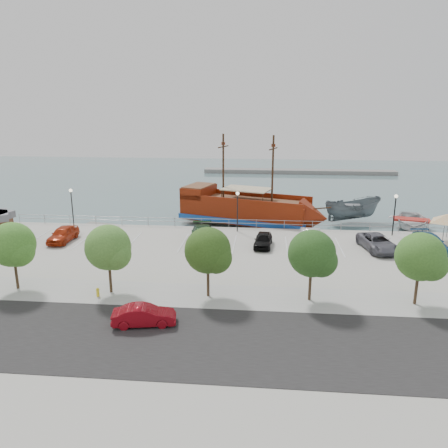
{
  "coord_description": "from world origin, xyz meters",
  "views": [
    {
      "loc": [
        2.71,
        -37.98,
        12.95
      ],
      "look_at": [
        -1.0,
        2.0,
        2.0
      ],
      "focal_mm": 35.0,
      "sensor_mm": 36.0,
      "label": 1
    }
  ],
  "objects": [
    {
      "name": "tree_b",
      "position": [
        -14.85,
        -10.07,
        3.3
      ],
      "size": [
        3.3,
        3.2,
        5.0
      ],
      "color": "#473321",
      "rests_on": "sidewalk"
    },
    {
      "name": "sidewalk",
      "position": [
        0.0,
        -10.0,
        0.01
      ],
      "size": [
        100.0,
        4.0,
        0.05
      ],
      "primitive_type": "cube",
      "color": "#A2A2A2",
      "rests_on": "land_slab"
    },
    {
      "name": "parked_car_d",
      "position": [
        -3.03,
        2.05,
        0.8
      ],
      "size": [
        3.16,
        5.83,
        1.6
      ],
      "primitive_type": "imported",
      "rotation": [
        0.0,
        0.0,
        0.17
      ],
      "color": "#1A3F1D",
      "rests_on": "land_slab"
    },
    {
      "name": "street_sedan",
      "position": [
        -4.34,
        -14.47,
        0.63
      ],
      "size": [
        4.03,
        2.03,
        1.27
      ],
      "primitive_type": "imported",
      "rotation": [
        0.0,
        0.0,
        1.76
      ],
      "color": "maroon",
      "rests_on": "street"
    },
    {
      "name": "dock_east",
      "position": [
        17.13,
        9.2,
        -0.8
      ],
      "size": [
        7.21,
        2.8,
        0.4
      ],
      "primitive_type": "cube",
      "rotation": [
        0.0,
        0.0,
        0.12
      ],
      "color": "slate",
      "rests_on": "ground"
    },
    {
      "name": "parked_car_g",
      "position": [
        13.26,
        1.48,
        0.73
      ],
      "size": [
        3.28,
        5.57,
        1.46
      ],
      "primitive_type": "imported",
      "rotation": [
        0.0,
        0.0,
        0.17
      ],
      "color": "#5C5C66",
      "rests_on": "land_slab"
    },
    {
      "name": "parked_car_h",
      "position": [
        18.12,
        1.97,
        0.72
      ],
      "size": [
        2.55,
        5.17,
        1.45
      ],
      "primitive_type": "imported",
      "rotation": [
        0.0,
        0.0,
        0.11
      ],
      "color": "#215483",
      "rests_on": "land_slab"
    },
    {
      "name": "parked_car_e",
      "position": [
        2.76,
        1.53,
        0.67
      ],
      "size": [
        1.91,
        4.05,
        1.34
      ],
      "primitive_type": "imported",
      "rotation": [
        0.0,
        0.0,
        -0.09
      ],
      "color": "black",
      "rests_on": "land_slab"
    },
    {
      "name": "lamp_post_left",
      "position": [
        -18.0,
        6.5,
        2.94
      ],
      "size": [
        0.36,
        0.36,
        4.28
      ],
      "color": "black",
      "rests_on": "land_slab"
    },
    {
      "name": "pirate_ship",
      "position": [
        1.74,
        12.28,
        0.88
      ],
      "size": [
        18.1,
        10.05,
        11.22
      ],
      "rotation": [
        0.0,
        0.0,
        -0.32
      ],
      "color": "maroon",
      "rests_on": "ground"
    },
    {
      "name": "street",
      "position": [
        0.0,
        -16.0,
        0.01
      ],
      "size": [
        100.0,
        8.0,
        0.04
      ],
      "primitive_type": "cube",
      "color": "black",
      "rests_on": "land_slab"
    },
    {
      "name": "tree_e",
      "position": [
        6.15,
        -10.07,
        3.3
      ],
      "size": [
        3.3,
        3.2,
        5.0
      ],
      "color": "#473321",
      "rests_on": "sidewalk"
    },
    {
      "name": "tree_c",
      "position": [
        -7.85,
        -10.07,
        3.3
      ],
      "size": [
        3.3,
        3.2,
        5.0
      ],
      "color": "#473321",
      "rests_on": "sidewalk"
    },
    {
      "name": "ground",
      "position": [
        0.0,
        0.0,
        -1.0
      ],
      "size": [
        160.0,
        160.0,
        0.0
      ],
      "primitive_type": "plane",
      "color": "slate"
    },
    {
      "name": "tree_f",
      "position": [
        13.15,
        -10.07,
        3.3
      ],
      "size": [
        3.3,
        3.2,
        5.0
      ],
      "color": "#473321",
      "rests_on": "sidewalk"
    },
    {
      "name": "dock_west",
      "position": [
        -14.72,
        9.2,
        -0.79
      ],
      "size": [
        7.61,
        3.9,
        0.42
      ],
      "primitive_type": "cube",
      "rotation": [
        0.0,
        0.0,
        -0.26
      ],
      "color": "gray",
      "rests_on": "ground"
    },
    {
      "name": "patrol_boat",
      "position": [
        13.55,
        15.04,
        0.42
      ],
      "size": [
        7.83,
        4.95,
        2.84
      ],
      "primitive_type": "imported",
      "rotation": [
        0.0,
        0.0,
        1.89
      ],
      "color": "slate",
      "rests_on": "ground"
    },
    {
      "name": "speedboat",
      "position": [
        19.89,
        12.85,
        -0.26
      ],
      "size": [
        6.69,
        8.15,
        1.47
      ],
      "primitive_type": "imported",
      "rotation": [
        0.0,
        0.0,
        -0.25
      ],
      "color": "silver",
      "rests_on": "ground"
    },
    {
      "name": "far_shore",
      "position": [
        10.0,
        55.0,
        -0.6
      ],
      "size": [
        40.0,
        3.0,
        0.8
      ],
      "primitive_type": "cube",
      "color": "gray",
      "rests_on": "ground"
    },
    {
      "name": "dock_mid",
      "position": [
        6.68,
        9.2,
        -0.82
      ],
      "size": [
        6.43,
        2.16,
        0.36
      ],
      "primitive_type": "cube",
      "rotation": [
        0.0,
        0.0,
        -0.06
      ],
      "color": "slate",
      "rests_on": "ground"
    },
    {
      "name": "lamp_post_mid",
      "position": [
        0.0,
        6.5,
        2.94
      ],
      "size": [
        0.36,
        0.36,
        4.28
      ],
      "color": "black",
      "rests_on": "land_slab"
    },
    {
      "name": "tree_d",
      "position": [
        -0.85,
        -10.07,
        3.3
      ],
      "size": [
        3.3,
        3.2,
        5.0
      ],
      "color": "#473321",
      "rests_on": "sidewalk"
    },
    {
      "name": "seawall_railing",
      "position": [
        0.0,
        7.8,
        0.53
      ],
      "size": [
        50.0,
        0.06,
        1.0
      ],
      "color": "gray",
      "rests_on": "land_slab"
    },
    {
      "name": "parked_car_f",
      "position": [
        7.19,
        1.63,
        0.84
      ],
      "size": [
        1.94,
        5.14,
        1.67
      ],
      "primitive_type": "imported",
      "rotation": [
        0.0,
        0.0,
        -0.03
      ],
      "color": "silver",
      "rests_on": "land_slab"
    },
    {
      "name": "land_slab",
      "position": [
        0.0,
        -21.0,
        -0.6
      ],
      "size": [
        100.0,
        58.0,
        1.2
      ],
      "primitive_type": "cube",
      "color": "#B4B2A4",
      "rests_on": "ground"
    },
    {
      "name": "parked_car_a",
      "position": [
        -16.8,
        1.36,
        0.75
      ],
      "size": [
        1.85,
        4.43,
        1.5
      ],
      "primitive_type": "imported",
      "rotation": [
        0.0,
        0.0,
        -0.02
      ],
      "color": "#AE2D0F",
      "rests_on": "land_slab"
    },
    {
      "name": "canopy_tent",
      "position": [
        20.49,
        4.74,
        2.81
      ],
      "size": [
        4.86,
        4.86,
        3.23
      ],
      "rotation": [
        0.0,
        0.0,
        0.31
      ],
      "color": "slate",
      "rests_on": "land_slab"
    },
    {
      "name": "fire_hydrant",
      "position": [
        -8.67,
        -10.8,
        0.36
      ],
      "size": [
        0.23,
        0.23,
        0.66
      ],
      "rotation": [
        0.0,
        0.0,
        -0.03
      ],
      "color": "yellow",
      "rests_on": "sidewalk"
    },
    {
      "name": "lamp_post_right",
      "position": [
        16.0,
        6.5,
        2.94
      ],
      "size": [
        0.36,
        0.36,
        4.28
      ],
      "color": "black",
      "rests_on": "land_slab"
    }
  ]
}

